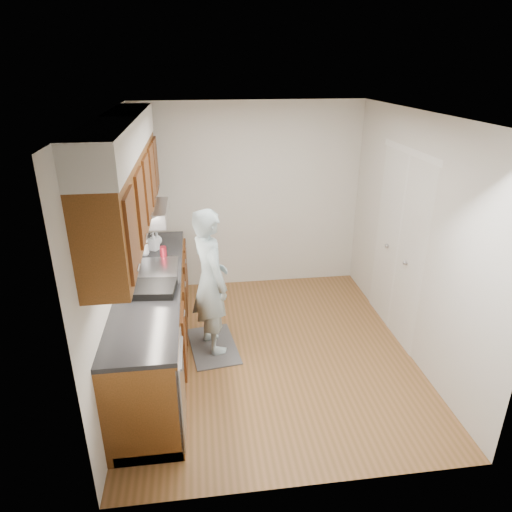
{
  "coord_description": "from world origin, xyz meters",
  "views": [
    {
      "loc": [
        -0.7,
        -4.15,
        2.92
      ],
      "look_at": [
        -0.11,
        0.25,
        1.04
      ],
      "focal_mm": 32.0,
      "sensor_mm": 36.0,
      "label": 1
    }
  ],
  "objects": [
    {
      "name": "floor",
      "position": [
        0.0,
        0.0,
        0.0
      ],
      "size": [
        3.5,
        3.5,
        0.0
      ],
      "primitive_type": "plane",
      "color": "brown",
      "rests_on": "ground"
    },
    {
      "name": "ceiling",
      "position": [
        0.0,
        0.0,
        2.5
      ],
      "size": [
        3.5,
        3.5,
        0.0
      ],
      "primitive_type": "plane",
      "rotation": [
        3.14,
        0.0,
        0.0
      ],
      "color": "white",
      "rests_on": "wall_left"
    },
    {
      "name": "wall_left",
      "position": [
        -1.5,
        0.0,
        1.25
      ],
      "size": [
        0.02,
        3.5,
        2.5
      ],
      "primitive_type": "cube",
      "color": "beige",
      "rests_on": "floor"
    },
    {
      "name": "wall_right",
      "position": [
        1.5,
        0.0,
        1.25
      ],
      "size": [
        0.02,
        3.5,
        2.5
      ],
      "primitive_type": "cube",
      "color": "beige",
      "rests_on": "floor"
    },
    {
      "name": "wall_back",
      "position": [
        0.0,
        1.75,
        1.25
      ],
      "size": [
        3.0,
        0.02,
        2.5
      ],
      "primitive_type": "cube",
      "color": "beige",
      "rests_on": "floor"
    },
    {
      "name": "counter",
      "position": [
        -1.2,
        -0.0,
        0.49
      ],
      "size": [
        0.64,
        2.8,
        1.3
      ],
      "color": "brown",
      "rests_on": "floor"
    },
    {
      "name": "upper_cabinets",
      "position": [
        -1.33,
        0.05,
        1.95
      ],
      "size": [
        0.47,
        2.8,
        1.21
      ],
      "color": "brown",
      "rests_on": "wall_left"
    },
    {
      "name": "closet_door",
      "position": [
        1.49,
        0.3,
        1.02
      ],
      "size": [
        0.02,
        1.22,
        2.05
      ],
      "primitive_type": "cube",
      "color": "white",
      "rests_on": "wall_right"
    },
    {
      "name": "floor_mat",
      "position": [
        -0.61,
        0.17,
        0.01
      ],
      "size": [
        0.59,
        0.88,
        0.02
      ],
      "primitive_type": "cube",
      "rotation": [
        0.0,
        0.0,
        0.14
      ],
      "color": "#5C5C5E",
      "rests_on": "floor"
    },
    {
      "name": "person",
      "position": [
        -0.61,
        0.17,
        0.92
      ],
      "size": [
        0.61,
        0.74,
        1.8
      ],
      "primitive_type": "imported",
      "rotation": [
        0.0,
        0.0,
        1.91
      ],
      "color": "#A0BBC3",
      "rests_on": "floor_mat"
    },
    {
      "name": "soap_bottle_a",
      "position": [
        -1.32,
        0.68,
        1.09
      ],
      "size": [
        0.12,
        0.12,
        0.3
      ],
      "primitive_type": "imported",
      "rotation": [
        0.0,
        0.0,
        -0.02
      ],
      "color": "white",
      "rests_on": "counter"
    },
    {
      "name": "soap_bottle_b",
      "position": [
        -1.22,
        0.81,
        1.05
      ],
      "size": [
        0.13,
        0.13,
        0.21
      ],
      "primitive_type": "imported",
      "rotation": [
        0.0,
        0.0,
        -0.52
      ],
      "color": "white",
      "rests_on": "counter"
    },
    {
      "name": "soap_bottle_c",
      "position": [
        -1.19,
        0.98,
        1.02
      ],
      "size": [
        0.17,
        0.17,
        0.15
      ],
      "primitive_type": "imported",
      "rotation": [
        0.0,
        0.0,
        0.77
      ],
      "color": "white",
      "rests_on": "counter"
    },
    {
      "name": "soda_can",
      "position": [
        -1.1,
        0.56,
        1.01
      ],
      "size": [
        0.08,
        0.08,
        0.13
      ],
      "primitive_type": "cylinder",
      "rotation": [
        0.0,
        0.0,
        0.16
      ],
      "color": "red",
      "rests_on": "counter"
    },
    {
      "name": "dish_rack",
      "position": [
        -1.16,
        -0.25,
        0.97
      ],
      "size": [
        0.46,
        0.4,
        0.07
      ],
      "primitive_type": "cube",
      "rotation": [
        0.0,
        0.0,
        -0.09
      ],
      "color": "black",
      "rests_on": "counter"
    }
  ]
}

